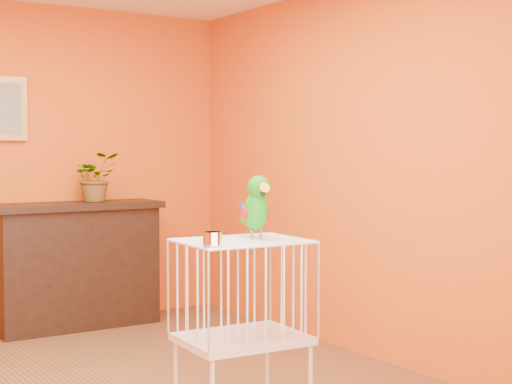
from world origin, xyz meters
TOP-DOWN VIEW (x-y plane):
  - room_shell at (0.00, 0.00)m, footprint 4.50×4.50m
  - console_cabinet at (0.63, 2.01)m, footprint 1.35×0.49m
  - potted_plant at (0.80, 2.03)m, footprint 0.37×0.41m
  - birdcage at (0.55, -0.62)m, footprint 0.65×0.51m
  - feed_cup at (0.29, -0.76)m, footprint 0.09×0.09m
  - parrot at (0.65, -0.59)m, footprint 0.17×0.30m

SIDE VIEW (x-z plane):
  - birdcage at x=0.55m, z-range 0.02..0.98m
  - console_cabinet at x=0.63m, z-range 0.00..1.01m
  - feed_cup at x=0.29m, z-range 0.97..1.03m
  - parrot at x=0.65m, z-range 0.96..1.30m
  - potted_plant at x=0.80m, z-range 1.01..1.32m
  - room_shell at x=0.00m, z-range -0.67..3.83m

